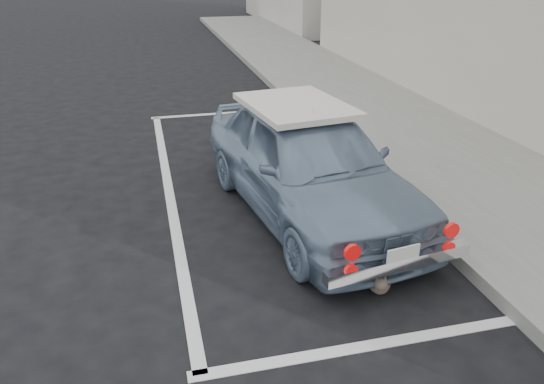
{
  "coord_description": "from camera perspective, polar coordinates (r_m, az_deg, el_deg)",
  "views": [
    {
      "loc": [
        -1.11,
        -3.61,
        2.93
      ],
      "look_at": [
        0.04,
        1.03,
        0.75
      ],
      "focal_mm": 35.0,
      "sensor_mm": 36.0,
      "label": 1
    }
  ],
  "objects": [
    {
      "name": "sidewalk",
      "position": [
        7.63,
        21.82,
        0.69
      ],
      "size": [
        2.8,
        40.0,
        0.15
      ],
      "primitive_type": "cube",
      "color": "slate",
      "rests_on": "ground"
    },
    {
      "name": "pline_front",
      "position": [
        10.65,
        -4.72,
        8.47
      ],
      "size": [
        3.0,
        0.12,
        0.01
      ],
      "primitive_type": "cube",
      "color": "silver",
      "rests_on": "ground"
    },
    {
      "name": "pline_rear",
      "position": [
        4.56,
        10.73,
        -15.87
      ],
      "size": [
        3.0,
        0.12,
        0.01
      ],
      "primitive_type": "cube",
      "color": "silver",
      "rests_on": "ground"
    },
    {
      "name": "ground",
      "position": [
        4.78,
        2.61,
        -13.31
      ],
      "size": [
        80.0,
        80.0,
        0.0
      ],
      "primitive_type": "plane",
      "color": "black",
      "rests_on": "ground"
    },
    {
      "name": "retro_coupe",
      "position": [
        6.25,
        3.96,
        3.26
      ],
      "size": [
        2.1,
        4.07,
        1.32
      ],
      "rotation": [
        0.0,
        0.0,
        0.14
      ],
      "color": "#758DA7",
      "rests_on": "ground"
    },
    {
      "name": "cat",
      "position": [
        5.12,
        11.48,
        -9.33
      ],
      "size": [
        0.32,
        0.45,
        0.26
      ],
      "rotation": [
        0.0,
        0.0,
        -0.37
      ],
      "color": "#6F6254",
      "rests_on": "ground"
    },
    {
      "name": "pline_side",
      "position": [
        7.23,
        -11.03,
        0.16
      ],
      "size": [
        0.12,
        7.0,
        0.01
      ],
      "primitive_type": "cube",
      "color": "silver",
      "rests_on": "ground"
    }
  ]
}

